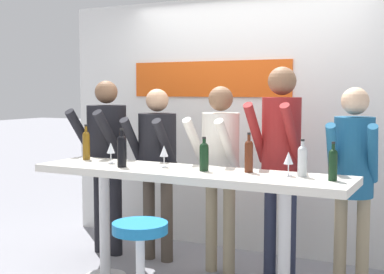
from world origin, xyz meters
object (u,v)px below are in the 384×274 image
(wine_bottle_5, at_px, (249,154))
(person_center, at_px, (281,147))
(wine_bottle_0, at_px, (333,163))
(wine_bottle_1, at_px, (204,155))
(tasting_table, at_px, (187,188))
(wine_bottle_4, at_px, (86,144))
(wine_glass_0, at_px, (289,159))
(wine_bottle_2, at_px, (302,160))
(bar_stool, at_px, (140,260))
(person_left, at_px, (157,155))
(person_center_right, at_px, (353,166))
(wine_bottle_3, at_px, (122,149))
(person_center_left, at_px, (220,158))
(wine_glass_1, at_px, (164,152))
(person_far_left, at_px, (106,148))
(wine_glass_2, at_px, (111,149))

(wine_bottle_5, bearing_deg, person_center, 81.24)
(wine_bottle_0, distance_m, wine_bottle_1, 0.97)
(tasting_table, relative_size, wine_bottle_5, 8.46)
(wine_bottle_4, bearing_deg, wine_glass_0, -1.73)
(tasting_table, relative_size, wine_bottle_2, 9.44)
(bar_stool, distance_m, wine_bottle_2, 1.34)
(wine_bottle_2, bearing_deg, wine_bottle_1, -174.12)
(person_left, distance_m, wine_bottle_1, 1.00)
(tasting_table, relative_size, wine_glass_0, 14.40)
(wine_bottle_0, height_order, wine_bottle_5, wine_bottle_5)
(wine_bottle_0, bearing_deg, person_center, 132.79)
(bar_stool, xyz_separation_m, wine_bottle_5, (0.43, 0.85, 0.63))
(person_center, distance_m, wine_bottle_2, 0.64)
(person_center_right, relative_size, wine_bottle_3, 5.21)
(wine_bottle_2, bearing_deg, wine_bottle_5, 177.66)
(person_center_left, relative_size, wine_bottle_4, 5.25)
(person_left, xyz_separation_m, person_center_right, (1.79, -0.04, 0.02))
(person_center_left, distance_m, wine_glass_1, 0.59)
(tasting_table, relative_size, person_left, 1.57)
(bar_stool, relative_size, wine_glass_1, 4.23)
(person_left, height_order, wine_glass_0, person_left)
(bar_stool, distance_m, wine_bottle_3, 1.07)
(person_far_left, distance_m, person_center, 1.75)
(wine_bottle_1, bearing_deg, wine_bottle_5, 15.87)
(wine_bottle_1, bearing_deg, wine_bottle_0, 0.41)
(person_center_right, height_order, wine_bottle_2, person_center_right)
(bar_stool, bearing_deg, person_center_left, 90.74)
(wine_glass_2, bearing_deg, wine_glass_0, 1.46)
(wine_bottle_1, height_order, wine_bottle_2, wine_bottle_2)
(wine_bottle_3, bearing_deg, wine_bottle_0, 4.24)
(tasting_table, height_order, bar_stool, tasting_table)
(person_center_left, xyz_separation_m, wine_bottle_5, (0.45, -0.47, 0.10))
(wine_bottle_4, xyz_separation_m, wine_glass_2, (0.34, -0.10, -0.02))
(person_center_right, bearing_deg, wine_bottle_4, -174.58)
(tasting_table, xyz_separation_m, person_center_right, (1.15, 0.59, 0.18))
(person_left, xyz_separation_m, wine_glass_1, (0.41, -0.58, 0.12))
(wine_bottle_1, bearing_deg, wine_glass_0, 5.83)
(person_far_left, height_order, wine_bottle_0, person_far_left)
(person_center_right, xyz_separation_m, wine_glass_0, (-0.36, -0.51, 0.09))
(bar_stool, xyz_separation_m, person_center_left, (-0.02, 1.31, 0.53))
(wine_bottle_1, bearing_deg, wine_bottle_2, 5.88)
(person_left, bearing_deg, person_far_left, -175.89)
(person_left, bearing_deg, wine_glass_2, -100.06)
(wine_bottle_0, bearing_deg, person_far_left, 166.27)
(wine_glass_2, bearing_deg, person_left, 80.16)
(person_center_left, distance_m, wine_bottle_2, 0.99)
(wine_bottle_4, xyz_separation_m, wine_glass_0, (1.87, -0.06, -0.02))
(tasting_table, xyz_separation_m, wine_bottle_3, (-0.54, -0.10, 0.29))
(person_far_left, xyz_separation_m, person_center, (1.74, 0.05, 0.09))
(person_center, distance_m, person_center_right, 0.61)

